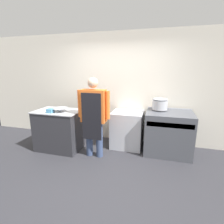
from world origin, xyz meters
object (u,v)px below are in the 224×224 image
Objects in this scene: fridge_unit at (127,129)px; person_cook at (94,113)px; stove at (168,133)px; plastic_tub at (50,111)px; stock_pot at (160,104)px; mixing_bowl at (60,110)px.

person_cook is (-0.58, -0.68, 0.53)m from fridge_unit.
stove is 2.61m from plastic_tub.
stock_pot is at bearing 4.35° from fridge_unit.
stock_pot is at bearing 147.79° from stove.
person_cook reaches higher than fridge_unit.
mixing_bowl is 0.21m from plastic_tub.
fridge_unit is 1.80m from plastic_tub.
mixing_bowl is 1.06× the size of stock_pot.
fridge_unit is at bearing 26.59° from plastic_tub.
mixing_bowl is (-2.31, -0.54, 0.49)m from stove.
person_cook is 5.02× the size of stock_pot.
stove is 0.67m from stock_pot.
person_cook is at bearing 5.10° from plastic_tub.
fridge_unit is 1.04m from person_cook.
person_cook reaches higher than mixing_bowl.
stove is 0.59× the size of person_cook.
person_cook is 0.80m from mixing_bowl.
stove is at bearing 21.62° from person_cook.
mixing_bowl is at bearing 41.70° from plastic_tub.
stock_pot is (-0.22, 0.14, 0.61)m from stove.
stove is 1.15× the size of fridge_unit.
plastic_tub is (-0.16, -0.14, 0.00)m from mixing_bowl.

